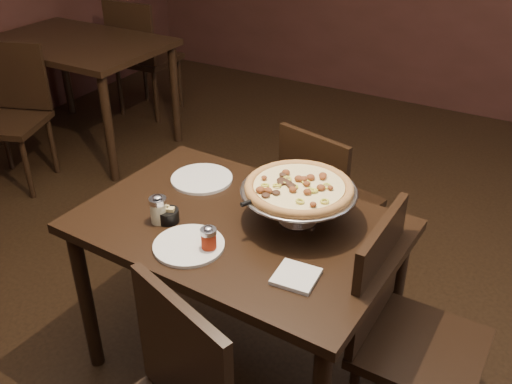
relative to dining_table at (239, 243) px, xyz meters
The scene contains 15 objects.
room 0.74m from the dining_table, ahead, with size 6.04×7.04×2.84m.
dining_table is the anchor object (origin of this frame).
background_table 2.62m from the dining_table, 148.39° to the left, with size 1.31×0.87×0.82m.
pizza_stand 0.34m from the dining_table, 31.95° to the left, with size 0.44×0.44×0.18m.
parmesan_shaker 0.34m from the dining_table, 150.76° to the right, with size 0.07×0.07×0.12m.
pepper_flake_shaker 0.25m from the dining_table, 88.94° to the right, with size 0.06×0.06×0.10m.
packet_caddy 0.30m from the dining_table, 151.37° to the right, with size 0.08×0.08×0.06m.
napkin_stack 0.41m from the dining_table, 29.21° to the right, with size 0.14×0.14×0.02m, color silver.
plate_left 0.38m from the dining_table, 146.91° to the left, with size 0.27×0.27×0.01m, color white.
plate_near 0.26m from the dining_table, 107.30° to the right, with size 0.26×0.26×0.01m, color white.
serving_spatula 0.26m from the dining_table, 20.76° to the right, with size 0.14×0.14×0.02m.
chair_far 0.79m from the dining_table, 87.03° to the left, with size 0.49×0.49×0.87m.
chair_side 0.69m from the dining_table, ahead, with size 0.44×0.44×0.93m.
bg_chair_far 3.02m from the dining_table, 137.17° to the left, with size 0.49×0.49×0.99m.
bg_chair_near 2.33m from the dining_table, 162.07° to the left, with size 0.56×0.56×0.94m.
Camera 1 is at (1.01, -1.53, 1.98)m, focal length 40.00 mm.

